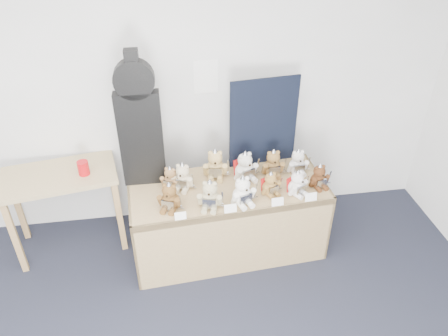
{
  "coord_description": "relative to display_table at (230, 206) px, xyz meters",
  "views": [
    {
      "loc": [
        0.44,
        -1.03,
        2.9
      ],
      "look_at": [
        0.87,
        1.8,
        0.96
      ],
      "focal_mm": 35.0,
      "sensor_mm": 36.0,
      "label": 1
    }
  ],
  "objects": [
    {
      "name": "teddy_front_centre",
      "position": [
        0.08,
        -0.16,
        0.26
      ],
      "size": [
        0.23,
        0.21,
        0.28
      ],
      "rotation": [
        0.0,
        0.0,
        0.31
      ],
      "color": "white",
      "rests_on": "display_table"
    },
    {
      "name": "teddy_front_far_left",
      "position": [
        -0.5,
        -0.14,
        0.26
      ],
      "size": [
        0.21,
        0.21,
        0.26
      ],
      "rotation": [
        0.0,
        0.0,
        -0.37
      ],
      "color": "brown",
      "rests_on": "display_table"
    },
    {
      "name": "teddy_front_left",
      "position": [
        -0.19,
        -0.17,
        0.26
      ],
      "size": [
        0.23,
        0.21,
        0.28
      ],
      "rotation": [
        0.0,
        0.0,
        -0.24
      ],
      "color": "tan",
      "rests_on": "display_table"
    },
    {
      "name": "teddy_back_end",
      "position": [
        0.63,
        0.19,
        0.25
      ],
      "size": [
        0.21,
        0.17,
        0.25
      ],
      "rotation": [
        0.0,
        0.0,
        0.09
      ],
      "color": "white",
      "rests_on": "display_table"
    },
    {
      "name": "entry_card_b",
      "position": [
        -0.04,
        -0.27,
        0.19
      ],
      "size": [
        0.1,
        0.03,
        0.07
      ],
      "primitive_type": "cube",
      "rotation": [
        -0.24,
        0.0,
        0.07
      ],
      "color": "white",
      "rests_on": "display_table"
    },
    {
      "name": "red_cup",
      "position": [
        -1.19,
        0.31,
        0.3
      ],
      "size": [
        0.09,
        0.09,
        0.12
      ],
      "primitive_type": "cylinder",
      "color": "red",
      "rests_on": "side_table"
    },
    {
      "name": "entry_card_d",
      "position": [
        0.63,
        -0.22,
        0.19
      ],
      "size": [
        0.1,
        0.03,
        0.07
      ],
      "primitive_type": "cube",
      "rotation": [
        -0.24,
        0.0,
        0.07
      ],
      "color": "white",
      "rests_on": "display_table"
    },
    {
      "name": "entry_card_a",
      "position": [
        -0.43,
        -0.29,
        0.19
      ],
      "size": [
        0.09,
        0.03,
        0.06
      ],
      "primitive_type": "cube",
      "rotation": [
        -0.24,
        0.0,
        0.07
      ],
      "color": "white",
      "rests_on": "display_table"
    },
    {
      "name": "side_table",
      "position": [
        -1.42,
        0.34,
        0.11
      ],
      "size": [
        1.02,
        0.68,
        0.79
      ],
      "rotation": [
        0.0,
        0.0,
        0.17
      ],
      "color": "tan",
      "rests_on": "floor"
    },
    {
      "name": "teddy_back_right",
      "position": [
        0.41,
        0.19,
        0.26
      ],
      "size": [
        0.22,
        0.18,
        0.27
      ],
      "rotation": [
        0.0,
        0.0,
        0.01
      ],
      "color": "olive",
      "rests_on": "display_table"
    },
    {
      "name": "room_shell",
      "position": [
        -0.11,
        0.66,
        0.9
      ],
      "size": [
        6.0,
        6.0,
        6.0
      ],
      "color": "silver",
      "rests_on": "floor"
    },
    {
      "name": "teddy_front_right",
      "position": [
        0.33,
        -0.07,
        0.24
      ],
      "size": [
        0.19,
        0.18,
        0.23
      ],
      "rotation": [
        0.0,
        0.0,
        0.38
      ],
      "color": "olive",
      "rests_on": "display_table"
    },
    {
      "name": "navy_board",
      "position": [
        0.36,
        0.4,
        0.56
      ],
      "size": [
        0.61,
        0.09,
        0.82
      ],
      "primitive_type": "cube",
      "rotation": [
        0.0,
        0.0,
        0.12
      ],
      "color": "black",
      "rests_on": "display_table"
    },
    {
      "name": "guitar_case",
      "position": [
        -0.69,
        0.26,
        0.72
      ],
      "size": [
        0.35,
        0.11,
        1.16
      ],
      "rotation": [
        0.0,
        0.0,
        -0.01
      ],
      "color": "black",
      "rests_on": "display_table"
    },
    {
      "name": "teddy_back_centre_right",
      "position": [
        0.16,
        0.16,
        0.27
      ],
      "size": [
        0.24,
        0.23,
        0.29
      ],
      "rotation": [
        0.0,
        0.0,
        0.4
      ],
      "color": "silver",
      "rests_on": "display_table"
    },
    {
      "name": "entry_card_c",
      "position": [
        0.35,
        -0.24,
        0.19
      ],
      "size": [
        0.1,
        0.03,
        0.07
      ],
      "primitive_type": "cube",
      "rotation": [
        -0.24,
        0.0,
        0.07
      ],
      "color": "white",
      "rests_on": "display_table"
    },
    {
      "name": "display_table",
      "position": [
        0.0,
        0.0,
        0.0
      ],
      "size": [
        1.71,
        0.81,
        0.7
      ],
      "rotation": [
        0.0,
        0.0,
        0.07
      ],
      "color": "#96744C",
      "rests_on": "floor"
    },
    {
      "name": "teddy_front_end",
      "position": [
        0.75,
        -0.04,
        0.24
      ],
      "size": [
        0.2,
        0.17,
        0.24
      ],
      "rotation": [
        0.0,
        0.0,
        0.23
      ],
      "color": "#51301C",
      "rests_on": "display_table"
    },
    {
      "name": "teddy_front_far_right",
      "position": [
        0.54,
        -0.11,
        0.25
      ],
      "size": [
        0.2,
        0.2,
        0.24
      ],
      "rotation": [
        0.0,
        0.0,
        0.54
      ],
      "color": "white",
      "rests_on": "display_table"
    },
    {
      "name": "teddy_back_centre_left",
      "position": [
        -0.09,
        0.24,
        0.27
      ],
      "size": [
        0.24,
        0.21,
        0.29
      ],
      "rotation": [
        0.0,
        0.0,
        -0.13
      ],
      "color": "tan",
      "rests_on": "display_table"
    },
    {
      "name": "teddy_back_far_left",
      "position": [
        -0.48,
        0.13,
        0.24
      ],
      "size": [
        0.18,
        0.18,
        0.22
      ],
      "rotation": [
        0.0,
        0.0,
        -0.46
      ],
      "color": "#A97C4E",
      "rests_on": "display_table"
    },
    {
      "name": "teddy_back_left",
      "position": [
        -0.38,
        0.11,
        0.26
      ],
      "size": [
        0.21,
        0.21,
        0.26
      ],
      "rotation": [
        0.0,
        0.0,
        -0.38
      ],
      "color": "#C9B793",
      "rests_on": "display_table"
    }
  ]
}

